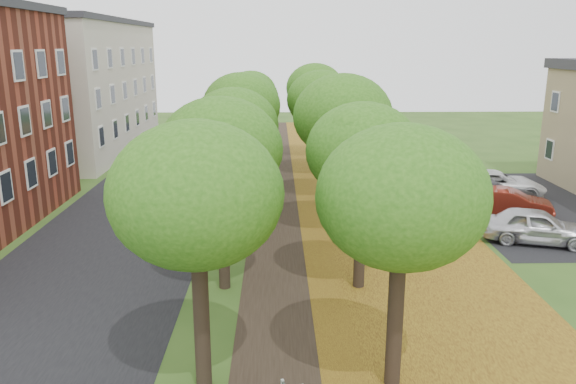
{
  "coord_description": "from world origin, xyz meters",
  "views": [
    {
      "loc": [
        -0.34,
        -12.61,
        8.42
      ],
      "look_at": [
        0.15,
        9.88,
        2.5
      ],
      "focal_mm": 35.0,
      "sensor_mm": 36.0,
      "label": 1
    }
  ],
  "objects_px": {
    "car_silver": "(536,226)",
    "car_white": "(496,184)",
    "car_grey": "(489,194)",
    "car_red": "(509,203)"
  },
  "relations": [
    {
      "from": "car_red",
      "to": "car_silver",
      "type": "bearing_deg",
      "value": -167.88
    },
    {
      "from": "car_red",
      "to": "car_white",
      "type": "distance_m",
      "value": 3.84
    },
    {
      "from": "car_silver",
      "to": "car_grey",
      "type": "xyz_separation_m",
      "value": [
        0.0,
        5.58,
        -0.03
      ]
    },
    {
      "from": "car_grey",
      "to": "car_silver",
      "type": "bearing_deg",
      "value": -176.67
    },
    {
      "from": "car_silver",
      "to": "car_grey",
      "type": "bearing_deg",
      "value": 17.51
    },
    {
      "from": "car_red",
      "to": "car_white",
      "type": "xyz_separation_m",
      "value": [
        0.8,
        3.75,
        0.05
      ]
    },
    {
      "from": "car_silver",
      "to": "car_white",
      "type": "bearing_deg",
      "value": 8.62
    },
    {
      "from": "car_silver",
      "to": "car_red",
      "type": "relative_size",
      "value": 1.07
    },
    {
      "from": "car_grey",
      "to": "car_white",
      "type": "height_order",
      "value": "car_white"
    },
    {
      "from": "car_silver",
      "to": "car_white",
      "type": "relative_size",
      "value": 0.84
    }
  ]
}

